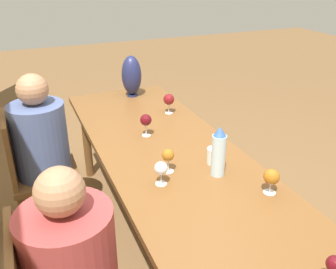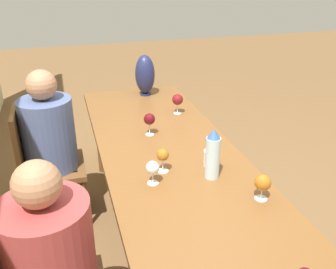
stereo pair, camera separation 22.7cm
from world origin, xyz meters
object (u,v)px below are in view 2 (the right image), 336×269
chair_far (43,163)px  water_tumbler (211,158)px  wine_glass_2 (149,119)px  wine_glass_1 (263,183)px  water_bottle (213,154)px  vase (145,75)px  wine_glass_4 (153,168)px  wine_glass_5 (163,156)px  wine_glass_0 (178,100)px  person_far (53,145)px

chair_far → water_tumbler: bearing=-129.1°
wine_glass_2 → chair_far: chair_far is taller
wine_glass_1 → water_bottle: bearing=31.0°
vase → chair_far: (-0.51, 0.88, -0.44)m
wine_glass_2 → wine_glass_4: 0.60m
wine_glass_5 → chair_far: bearing=41.7°
wine_glass_4 → chair_far: (0.87, 0.60, -0.35)m
wine_glass_0 → chair_far: chair_far is taller
water_bottle → wine_glass_4: size_ratio=2.17×
water_bottle → wine_glass_4: (0.03, 0.32, -0.05)m
chair_far → wine_glass_1: bearing=-137.1°
water_tumbler → wine_glass_0: size_ratio=0.61×
water_tumbler → vase: size_ratio=0.27×
water_tumbler → wine_glass_2: bearing=25.3°
wine_glass_0 → wine_glass_2: (-0.31, 0.29, 0.00)m
water_bottle → vase: bearing=1.5°
vase → wine_glass_4: 1.42m
wine_glass_0 → chair_far: 1.08m
water_bottle → wine_glass_4: 0.32m
wine_glass_1 → wine_glass_5: size_ratio=0.98×
wine_glass_2 → chair_far: 0.86m
wine_glass_0 → wine_glass_1: (-1.18, -0.06, -0.02)m
wine_glass_1 → chair_far: (1.16, 1.08, -0.35)m
vase → wine_glass_1: vase is taller
wine_glass_4 → vase: bearing=-11.5°
vase → wine_glass_0: bearing=-164.4°
wine_glass_4 → chair_far: bearing=34.6°
wine_glass_0 → wine_glass_5: wine_glass_0 is taller
wine_glass_1 → wine_glass_5: 0.55m
vase → wine_glass_5: (-1.28, 0.20, -0.08)m
wine_glass_5 → person_far: person_far is taller
wine_glass_0 → wine_glass_5: (-0.79, 0.34, -0.01)m
water_tumbler → wine_glass_5: (0.01, 0.28, 0.05)m
vase → wine_glass_0: vase is taller
wine_glass_1 → chair_far: bearing=42.9°
chair_far → wine_glass_5: bearing=-138.3°
vase → wine_glass_2: 0.82m
water_bottle → vase: size_ratio=0.82×
wine_glass_5 → water_bottle: bearing=-118.8°
water_tumbler → wine_glass_5: size_ratio=0.68×
person_far → wine_glass_2: bearing=-113.9°
water_bottle → wine_glass_5: size_ratio=2.07×
wine_glass_0 → chair_far: bearing=91.5°
wine_glass_4 → chair_far: chair_far is taller
wine_glass_0 → chair_far: size_ratio=0.17×
wine_glass_0 → water_tumbler: bearing=175.9°
wine_glass_2 → wine_glass_4: size_ratio=1.16×
wine_glass_2 → person_far: bearing=66.1°
water_tumbler → wine_glass_0: (0.81, -0.06, 0.06)m
wine_glass_4 → wine_glass_1: bearing=-120.9°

